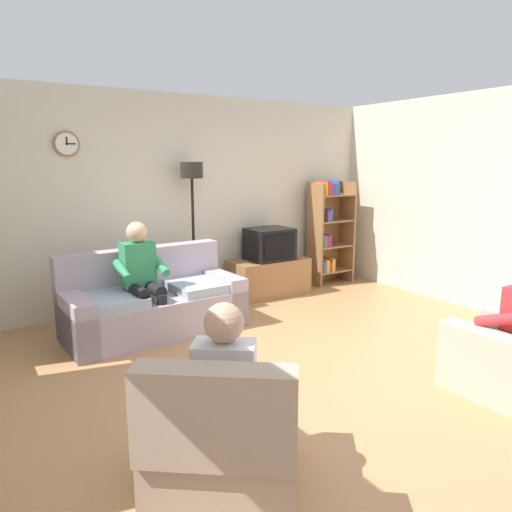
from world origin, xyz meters
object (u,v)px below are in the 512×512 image
(couch, at_px, (153,304))
(floor_lamp, at_px, (192,194))
(bookshelf, at_px, (328,231))
(armchair_near_window, at_px, (225,444))
(tv_stand, at_px, (268,277))
(person_in_left_armchair, at_px, (227,385))
(tv, at_px, (270,244))
(person_on_couch, at_px, (142,274))
(person_in_right_armchair, at_px, (511,319))

(couch, height_order, floor_lamp, floor_lamp)
(bookshelf, relative_size, armchair_near_window, 1.34)
(tv_stand, distance_m, person_in_left_armchair, 4.03)
(tv, bearing_deg, armchair_near_window, -127.38)
(floor_lamp, relative_size, armchair_near_window, 1.56)
(person_in_left_armchair, bearing_deg, couch, 78.77)
(person_on_couch, height_order, person_in_right_armchair, person_on_couch)
(tv_stand, relative_size, bookshelf, 0.69)
(tv_stand, distance_m, armchair_near_window, 4.11)
(bookshelf, xyz_separation_m, person_in_left_armchair, (-3.56, -3.27, -0.21))
(couch, height_order, person_on_couch, person_on_couch)
(couch, distance_m, tv, 2.02)
(tv, distance_m, bookshelf, 1.14)
(tv, height_order, armchair_near_window, tv)
(floor_lamp, bearing_deg, tv, -6.42)
(armchair_near_window, distance_m, person_in_right_armchair, 2.57)
(tv, bearing_deg, floor_lamp, 173.58)
(couch, height_order, bookshelf, bookshelf)
(couch, bearing_deg, floor_lamp, 39.35)
(tv, xyz_separation_m, bookshelf, (1.14, 0.10, 0.09))
(tv, height_order, person_in_right_armchair, person_in_right_armchair)
(armchair_near_window, bearing_deg, tv, 52.62)
(floor_lamp, distance_m, person_on_couch, 1.44)
(person_in_left_armchair, bearing_deg, person_on_couch, 81.49)
(couch, distance_m, armchair_near_window, 2.77)
(tv_stand, distance_m, person_on_couch, 2.20)
(bookshelf, height_order, person_in_left_armchair, bookshelf)
(tv_stand, height_order, person_in_right_armchair, person_in_right_armchair)
(person_on_couch, bearing_deg, tv_stand, 18.19)
(floor_lamp, height_order, person_in_right_armchair, floor_lamp)
(person_in_left_armchair, bearing_deg, tv_stand, 52.83)
(couch, height_order, tv, tv)
(person_on_couch, bearing_deg, person_in_left_armchair, -98.51)
(couch, bearing_deg, person_in_right_armchair, -55.46)
(tv, distance_m, person_in_left_armchair, 4.00)
(tv_stand, relative_size, person_in_right_armchair, 0.98)
(bookshelf, bearing_deg, armchair_near_window, -137.24)
(armchair_near_window, bearing_deg, bookshelf, 42.76)
(armchair_near_window, bearing_deg, person_in_left_armchair, 52.82)
(person_in_right_armchair, bearing_deg, tv, 91.05)
(tv_stand, relative_size, armchair_near_window, 0.93)
(person_on_couch, distance_m, person_in_right_armchair, 3.47)
(couch, relative_size, floor_lamp, 1.05)
(tv, relative_size, floor_lamp, 0.32)
(couch, relative_size, armchair_near_window, 1.64)
(person_in_left_armchair, xyz_separation_m, person_in_right_armchair, (2.49, -0.22, 0.00))
(couch, distance_m, bookshelf, 3.15)
(floor_lamp, height_order, person_on_couch, floor_lamp)
(armchair_near_window, bearing_deg, tv_stand, 52.83)
(couch, xyz_separation_m, tv, (1.90, 0.54, 0.42))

